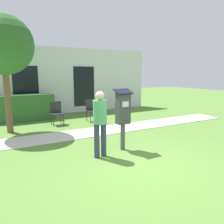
% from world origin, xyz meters
% --- Properties ---
extents(ground_plane, '(40.00, 40.00, 0.00)m').
position_xyz_m(ground_plane, '(0.00, 0.00, 0.00)').
color(ground_plane, '#517A33').
extents(sidewalk, '(12.00, 1.10, 0.02)m').
position_xyz_m(sidewalk, '(0.00, 2.87, 0.01)').
color(sidewalk, beige).
rests_on(sidewalk, ground).
extents(building_facade, '(10.00, 0.26, 3.20)m').
position_xyz_m(building_facade, '(0.00, 6.93, 1.60)').
color(building_facade, silver).
rests_on(building_facade, ground).
extents(parking_meter, '(0.44, 0.31, 1.59)m').
position_xyz_m(parking_meter, '(0.17, 0.94, 1.02)').
color(parking_meter, '#4C4C4C').
rests_on(parking_meter, ground).
extents(person_standing, '(0.32, 0.32, 1.58)m').
position_xyz_m(person_standing, '(-0.56, 0.76, 0.93)').
color(person_standing, '#333851').
rests_on(person_standing, ground).
extents(outdoor_chair_left, '(0.44, 0.44, 0.90)m').
position_xyz_m(outdoor_chair_left, '(-0.63, 4.59, 0.53)').
color(outdoor_chair_left, '#262628').
rests_on(outdoor_chair_left, ground).
extents(outdoor_chair_middle, '(0.44, 0.44, 0.90)m').
position_xyz_m(outdoor_chair_middle, '(0.82, 4.48, 0.53)').
color(outdoor_chair_middle, '#262628').
rests_on(outdoor_chair_middle, ground).
extents(hedge_row, '(2.14, 0.60, 1.10)m').
position_xyz_m(hedge_row, '(-1.51, 5.88, 0.55)').
color(hedge_row, '#33662D').
rests_on(hedge_row, ground).
extents(tree, '(1.90, 1.90, 3.82)m').
position_xyz_m(tree, '(-2.31, 4.18, 2.84)').
color(tree, brown).
rests_on(tree, ground).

